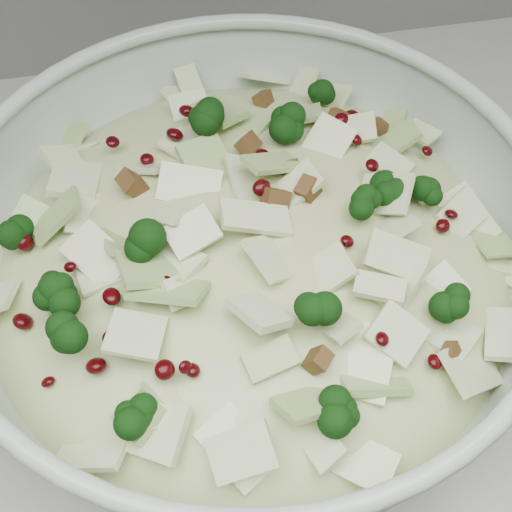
# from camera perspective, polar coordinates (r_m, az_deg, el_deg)

# --- Properties ---
(counter) EXTENTS (3.60, 0.60, 0.90)m
(counter) POSITION_cam_1_polar(r_m,az_deg,el_deg) (1.05, -4.11, -14.43)
(counter) COLOR #BBBCB6
(counter) RESTS_ON floor
(mixing_bowl) EXTENTS (0.51, 0.51, 0.17)m
(mixing_bowl) POSITION_cam_1_polar(r_m,az_deg,el_deg) (0.53, -0.58, -1.32)
(mixing_bowl) COLOR #B0C2B2
(mixing_bowl) RESTS_ON counter
(salad) EXTENTS (0.45, 0.45, 0.17)m
(salad) POSITION_cam_1_polar(r_m,az_deg,el_deg) (0.50, -0.61, 0.45)
(salad) COLOR beige
(salad) RESTS_ON mixing_bowl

